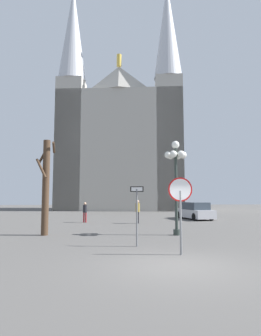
% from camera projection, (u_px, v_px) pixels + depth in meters
% --- Properties ---
extents(ground_plane, '(120.00, 120.00, 0.00)m').
position_uv_depth(ground_plane, '(176.00, 266.00, 8.55)').
color(ground_plane, '#514F4C').
extents(cathedral, '(19.26, 12.83, 35.02)m').
position_uv_depth(cathedral, '(121.00, 138.00, 44.40)').
color(cathedral, '#ADA89E').
rests_on(cathedral, ground).
extents(stop_sign, '(0.87, 0.08, 2.74)m').
position_uv_depth(stop_sign, '(180.00, 199.00, 10.37)').
color(stop_sign, slate).
rests_on(stop_sign, ground).
extents(one_way_arrow_sign, '(0.55, 0.21, 2.47)m').
position_uv_depth(one_way_arrow_sign, '(137.00, 210.00, 12.01)').
color(one_way_arrow_sign, slate).
rests_on(one_way_arrow_sign, ground).
extents(street_lamp, '(1.22, 1.11, 5.06)m').
position_uv_depth(street_lamp, '(176.00, 166.00, 15.67)').
color(street_lamp, '#2D3833').
rests_on(street_lamp, ground).
extents(bare_tree, '(1.04, 1.06, 5.09)m').
position_uv_depth(bare_tree, '(46.00, 185.00, 15.52)').
color(bare_tree, '#473323').
rests_on(bare_tree, ground).
extents(parked_car_near_silver, '(2.61, 4.81, 1.50)m').
position_uv_depth(parked_car_near_silver, '(195.00, 211.00, 25.90)').
color(parked_car_near_silver, '#B7B7BC').
rests_on(parked_car_near_silver, ground).
extents(pedestrian_walking, '(0.32, 0.32, 1.75)m').
position_uv_depth(pedestrian_walking, '(138.00, 209.00, 21.85)').
color(pedestrian_walking, black).
rests_on(pedestrian_walking, ground).
extents(pedestrian_standing, '(0.32, 0.32, 1.57)m').
position_uv_depth(pedestrian_standing, '(85.00, 210.00, 22.67)').
color(pedestrian_standing, maroon).
rests_on(pedestrian_standing, ground).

